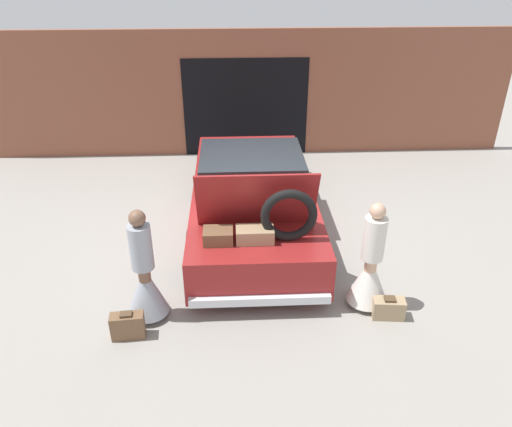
{
  "coord_description": "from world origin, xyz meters",
  "views": [
    {
      "loc": [
        -0.31,
        -7.56,
        4.43
      ],
      "look_at": [
        0.0,
        -1.29,
        0.98
      ],
      "focal_mm": 35.0,
      "sensor_mm": 36.0,
      "label": 1
    }
  ],
  "objects_px": {
    "car": "(252,197)",
    "suitcase_beside_right_person": "(388,308)",
    "person_right": "(370,270)",
    "suitcase_beside_left_person": "(128,326)",
    "person_left": "(145,280)"
  },
  "relations": [
    {
      "from": "person_right",
      "to": "suitcase_beside_left_person",
      "type": "relative_size",
      "value": 3.65
    },
    {
      "from": "car",
      "to": "person_right",
      "type": "bearing_deg",
      "value": -55.6
    },
    {
      "from": "person_left",
      "to": "suitcase_beside_right_person",
      "type": "relative_size",
      "value": 3.66
    },
    {
      "from": "person_right",
      "to": "suitcase_beside_right_person",
      "type": "distance_m",
      "value": 0.55
    },
    {
      "from": "person_right",
      "to": "suitcase_beside_left_person",
      "type": "bearing_deg",
      "value": 112.03
    },
    {
      "from": "car",
      "to": "person_right",
      "type": "height_order",
      "value": "car"
    },
    {
      "from": "suitcase_beside_left_person",
      "to": "suitcase_beside_right_person",
      "type": "height_order",
      "value": "suitcase_beside_left_person"
    },
    {
      "from": "person_left",
      "to": "suitcase_beside_left_person",
      "type": "height_order",
      "value": "person_left"
    },
    {
      "from": "person_left",
      "to": "suitcase_beside_left_person",
      "type": "distance_m",
      "value": 0.6
    },
    {
      "from": "car",
      "to": "suitcase_beside_right_person",
      "type": "height_order",
      "value": "car"
    },
    {
      "from": "car",
      "to": "suitcase_beside_right_person",
      "type": "bearing_deg",
      "value": -55.24
    },
    {
      "from": "person_left",
      "to": "suitcase_beside_right_person",
      "type": "distance_m",
      "value": 3.22
    },
    {
      "from": "person_left",
      "to": "person_right",
      "type": "height_order",
      "value": "person_left"
    },
    {
      "from": "person_right",
      "to": "car",
      "type": "bearing_deg",
      "value": 47.4
    },
    {
      "from": "suitcase_beside_left_person",
      "to": "car",
      "type": "bearing_deg",
      "value": 57.67
    }
  ]
}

